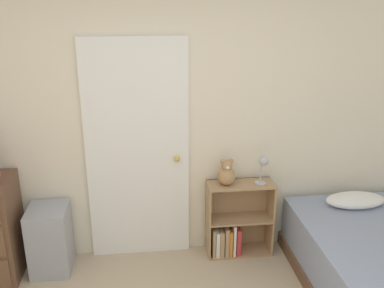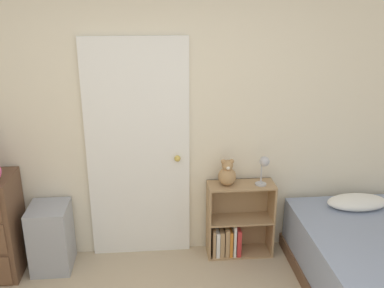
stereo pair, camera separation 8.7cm
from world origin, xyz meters
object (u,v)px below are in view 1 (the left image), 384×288
(storage_bin, at_px, (50,239))
(bookshelf, at_px, (234,226))
(desk_lamp, at_px, (263,164))
(teddy_bear, at_px, (227,174))

(storage_bin, distance_m, bookshelf, 1.65)
(desk_lamp, bearing_deg, bookshelf, 169.95)
(bookshelf, relative_size, desk_lamp, 2.61)
(bookshelf, bearing_deg, teddy_bear, -175.90)
(teddy_bear, xyz_separation_m, desk_lamp, (0.32, -0.03, 0.09))
(storage_bin, xyz_separation_m, desk_lamp, (1.88, 0.03, 0.61))
(storage_bin, bearing_deg, bookshelf, 2.48)
(bookshelf, relative_size, teddy_bear, 2.90)
(bookshelf, distance_m, desk_lamp, 0.67)
(storage_bin, height_order, bookshelf, bookshelf)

